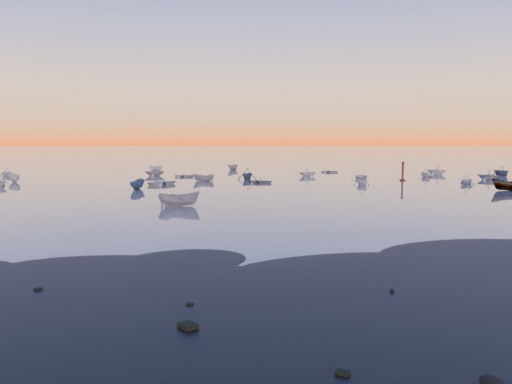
{
  "coord_description": "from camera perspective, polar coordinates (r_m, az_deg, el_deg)",
  "views": [
    {
      "loc": [
        0.05,
        -26.84,
        6.99
      ],
      "look_at": [
        2.43,
        28.0,
        0.97
      ],
      "focal_mm": 35.0,
      "sensor_mm": 36.0,
      "label": 1
    }
  ],
  "objects": [
    {
      "name": "moored_fleet",
      "position": [
        80.15,
        -2.51,
        1.25
      ],
      "size": [
        124.0,
        58.0,
        1.2
      ],
      "primitive_type": null,
      "color": "silver",
      "rests_on": "ground"
    },
    {
      "name": "channel_marker",
      "position": [
        84.57,
        16.42,
        2.16
      ],
      "size": [
        0.95,
        0.95,
        3.36
      ],
      "color": "#45120E",
      "rests_on": "ground"
    },
    {
      "name": "mud_lobes",
      "position": [
        26.77,
        -2.53,
        -8.87
      ],
      "size": [
        140.0,
        6.0,
        0.07
      ],
      "primitive_type": null,
      "color": "black",
      "rests_on": "ground"
    },
    {
      "name": "boat_near_right",
      "position": [
        75.29,
        12.02,
        0.79
      ],
      "size": [
        3.43,
        2.09,
        1.12
      ],
      "primitive_type": "imported",
      "rotation": [
        0.0,
        0.0,
        3.35
      ],
      "color": "silver",
      "rests_on": "ground"
    },
    {
      "name": "boat_near_center",
      "position": [
        51.63,
        -8.78,
        -1.6
      ],
      "size": [
        2.08,
        4.34,
        1.46
      ],
      "primitive_type": "imported",
      "rotation": [
        0.0,
        0.0,
        1.64
      ],
      "color": "slate",
      "rests_on": "ground"
    },
    {
      "name": "ground",
      "position": [
        127.04,
        -2.51,
        3.1
      ],
      "size": [
        600.0,
        600.0,
        0.0
      ],
      "primitive_type": "plane",
      "color": "#70635D",
      "rests_on": "ground"
    }
  ]
}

